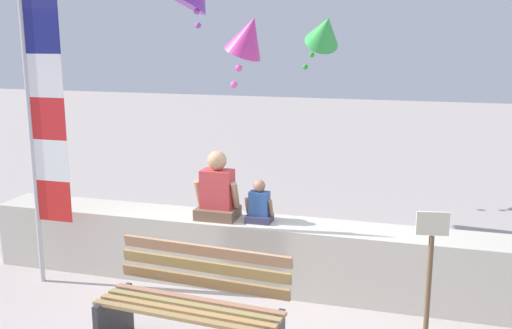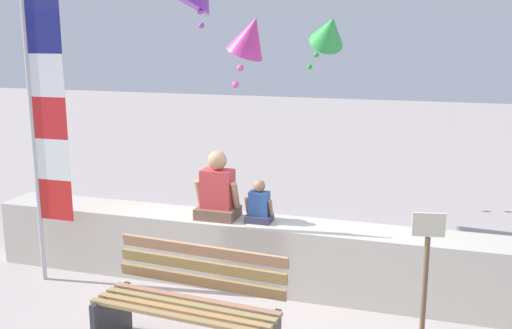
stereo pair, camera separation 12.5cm
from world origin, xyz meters
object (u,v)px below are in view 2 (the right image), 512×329
(flag_banner, at_px, (43,108))
(kite_green, at_px, (329,31))
(kite_magenta, at_px, (250,36))
(person_child, at_px, (259,206))
(sign_post, at_px, (425,283))
(park_bench, at_px, (189,307))
(person_adult, at_px, (218,192))

(flag_banner, distance_m, kite_green, 4.60)
(flag_banner, distance_m, kite_magenta, 2.43)
(flag_banner, bearing_deg, person_child, 13.64)
(person_child, relative_size, sign_post, 0.33)
(flag_banner, bearing_deg, park_bench, -25.27)
(kite_magenta, height_order, sign_post, kite_magenta)
(sign_post, bearing_deg, kite_green, 109.32)
(person_child, relative_size, kite_green, 0.48)
(person_adult, height_order, kite_magenta, kite_magenta)
(kite_magenta, bearing_deg, person_child, -67.28)
(person_adult, height_order, kite_green, kite_green)
(flag_banner, bearing_deg, kite_green, 60.91)
(flag_banner, xyz_separation_m, sign_post, (3.86, -0.76, -1.09))
(park_bench, relative_size, flag_banner, 0.48)
(park_bench, bearing_deg, person_child, 84.08)
(person_adult, xyz_separation_m, kite_magenta, (0.03, 1.03, 1.60))
(person_child, height_order, kite_magenta, kite_magenta)
(kite_magenta, relative_size, sign_post, 0.65)
(person_child, distance_m, kite_magenta, 2.04)
(sign_post, bearing_deg, kite_magenta, 132.67)
(park_bench, bearing_deg, kite_green, 87.67)
(person_adult, height_order, person_child, person_adult)
(kite_magenta, xyz_separation_m, sign_post, (2.13, -2.31, -1.81))
(person_child, bearing_deg, park_bench, -95.92)
(person_child, height_order, flag_banner, flag_banner)
(park_bench, xyz_separation_m, person_child, (0.15, 1.47, 0.48))
(person_child, xyz_separation_m, kite_green, (0.05, 3.44, 1.78))
(park_bench, bearing_deg, sign_post, 5.80)
(kite_green, relative_size, sign_post, 0.69)
(park_bench, height_order, person_child, person_child)
(person_child, bearing_deg, kite_magenta, 112.72)
(person_child, distance_m, kite_green, 3.87)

